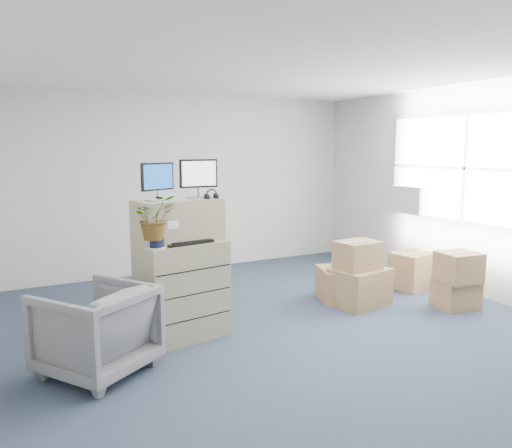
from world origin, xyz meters
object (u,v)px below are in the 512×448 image
at_px(monitor_left, 158,180).
at_px(potted_plant, 155,224).
at_px(water_bottle, 181,228).
at_px(office_chair, 96,326).
at_px(keyboard, 188,242).
at_px(filing_cabinet_lower, 182,290).
at_px(monitor_right, 199,176).

distance_m(monitor_left, potted_plant, 0.45).
bearing_deg(potted_plant, water_bottle, 37.73).
bearing_deg(office_chair, keyboard, 165.57).
xyz_separation_m(potted_plant, office_chair, (-0.63, -0.25, -0.83)).
bearing_deg(water_bottle, keyboard, -90.93).
bearing_deg(filing_cabinet_lower, keyboard, -83.72).
height_order(monitor_right, office_chair, monitor_right).
bearing_deg(filing_cabinet_lower, monitor_right, 1.76).
relative_size(monitor_left, keyboard, 0.75).
height_order(monitor_right, keyboard, monitor_right).
relative_size(keyboard, potted_plant, 1.11).
distance_m(monitor_left, water_bottle, 0.59).
xyz_separation_m(monitor_left, water_bottle, (0.27, 0.11, -0.51)).
bearing_deg(office_chair, monitor_left, 177.13).
distance_m(water_bottle, office_chair, 1.34).
bearing_deg(monitor_right, office_chair, -157.05).
relative_size(monitor_left, monitor_right, 0.92).
bearing_deg(keyboard, filing_cabinet_lower, 96.31).
bearing_deg(filing_cabinet_lower, potted_plant, -159.07).
height_order(filing_cabinet_lower, potted_plant, potted_plant).
xyz_separation_m(monitor_right, office_chair, (-1.18, -0.48, -1.25)).
relative_size(filing_cabinet_lower, monitor_right, 2.50).
distance_m(keyboard, water_bottle, 0.23).
relative_size(monitor_right, water_bottle, 1.51).
bearing_deg(potted_plant, monitor_left, 60.96).
xyz_separation_m(monitor_left, monitor_right, (0.46, 0.06, 0.01)).
height_order(monitor_left, potted_plant, monitor_left).
xyz_separation_m(monitor_left, keyboard, (0.26, -0.09, -0.63)).
bearing_deg(keyboard, monitor_left, 152.57).
relative_size(monitor_right, keyboard, 0.81).
bearing_deg(office_chair, potted_plant, 168.89).
xyz_separation_m(water_bottle, potted_plant, (-0.36, -0.28, 0.11)).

